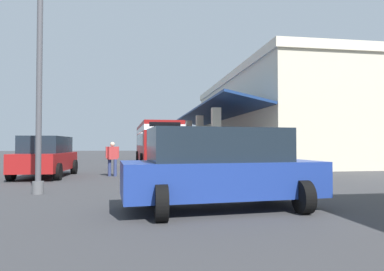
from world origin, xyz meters
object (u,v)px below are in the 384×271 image
(pedestrian, at_px, (112,157))
(transit_bus, at_px, (156,141))
(parked_suv_red, at_px, (46,156))
(parked_suv_blue, at_px, (220,167))
(lot_light_pole, at_px, (39,71))
(parked_sedan_silver, at_px, (226,168))
(potted_palm, at_px, (192,152))

(pedestrian, bearing_deg, transit_bus, 163.98)
(parked_suv_red, bearing_deg, pedestrian, 87.84)
(parked_suv_blue, distance_m, lot_light_pole, 6.81)
(parked_sedan_silver, xyz_separation_m, lot_light_pole, (0.18, -6.22, 3.18))
(parked_suv_blue, xyz_separation_m, lot_light_pole, (-3.39, -5.14, 2.91))
(pedestrian, xyz_separation_m, potted_palm, (-19.59, 7.07, -0.19))
(pedestrian, distance_m, lot_light_pole, 6.77)
(transit_bus, height_order, parked_suv_blue, transit_bus)
(parked_suv_blue, distance_m, pedestrian, 9.73)
(parked_sedan_silver, xyz_separation_m, pedestrian, (-5.61, -4.34, 0.21))
(parked_sedan_silver, relative_size, lot_light_pole, 0.60)
(parked_suv_red, bearing_deg, potted_palm, 152.32)
(parked_sedan_silver, height_order, potted_palm, potted_palm)
(parked_sedan_silver, xyz_separation_m, parked_suv_red, (-5.72, -7.49, 0.27))
(transit_bus, distance_m, parked_sedan_silver, 14.91)
(transit_bus, distance_m, pedestrian, 9.57)
(transit_bus, height_order, lot_light_pole, lot_light_pole)
(potted_palm, bearing_deg, parked_sedan_silver, -6.18)
(potted_palm, bearing_deg, pedestrian, -19.84)
(parked_suv_blue, distance_m, parked_suv_red, 11.28)
(potted_palm, relative_size, lot_light_pole, 0.45)
(parked_sedan_silver, distance_m, pedestrian, 7.09)
(transit_bus, bearing_deg, parked_suv_blue, 1.97)
(lot_light_pole, bearing_deg, parked_suv_blue, 56.64)
(pedestrian, bearing_deg, parked_sedan_silver, 37.75)
(parked_sedan_silver, distance_m, potted_palm, 25.34)
(parked_suv_blue, bearing_deg, lot_light_pole, -123.36)
(parked_suv_red, xyz_separation_m, potted_palm, (-19.47, 10.21, -0.25))
(parked_suv_red, xyz_separation_m, lot_light_pole, (5.90, 1.27, 2.91))
(parked_sedan_silver, bearing_deg, lot_light_pole, -88.38)
(transit_bus, distance_m, parked_suv_blue, 18.36)
(parked_sedan_silver, bearing_deg, parked_suv_blue, -16.83)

